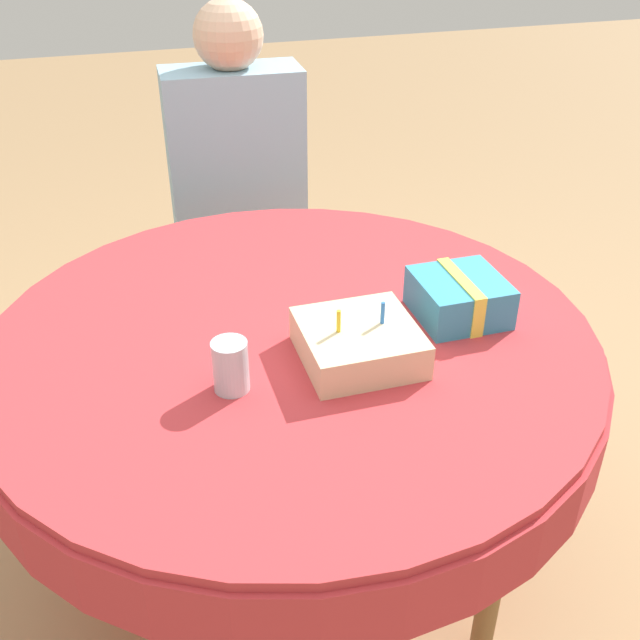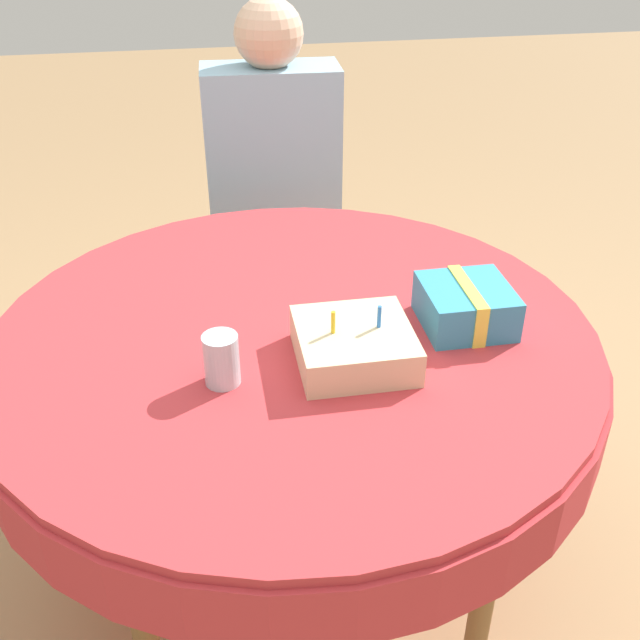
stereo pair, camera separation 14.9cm
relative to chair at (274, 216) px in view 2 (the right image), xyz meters
name	(u,v)px [view 2 (the right image)]	position (x,y,z in m)	size (l,w,h in m)	color
ground_plane	(298,563)	(-0.08, -1.01, -0.51)	(12.00, 12.00, 0.00)	#A37F56
dining_table	(293,363)	(-0.08, -1.01, 0.12)	(1.27, 1.27, 0.71)	#BC3338
chair	(274,216)	(0.00, 0.00, 0.00)	(0.44, 0.44, 0.96)	#A37A4C
person	(274,165)	(0.00, -0.10, 0.21)	(0.41, 0.30, 1.21)	#DBB293
birthday_cake	(354,345)	(0.02, -1.14, 0.24)	(0.22, 0.22, 0.12)	beige
drinking_glass	(221,360)	(-0.23, -1.17, 0.25)	(0.07, 0.07, 0.10)	silver
gift_box	(466,306)	(0.28, -1.05, 0.24)	(0.18, 0.18, 0.09)	teal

